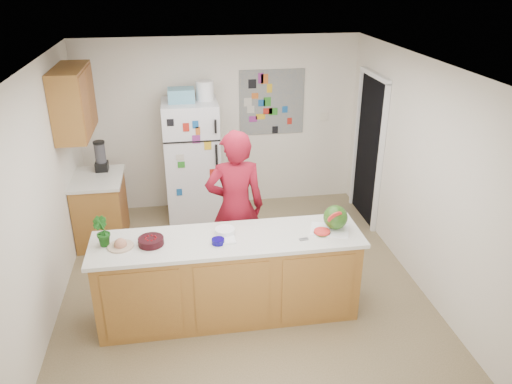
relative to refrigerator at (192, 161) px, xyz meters
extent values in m
cube|color=brown|center=(0.45, -1.88, -0.86)|extent=(4.00, 4.50, 0.02)
cube|color=beige|center=(0.45, 0.38, 0.40)|extent=(4.00, 0.02, 2.50)
cube|color=beige|center=(-1.56, -1.88, 0.40)|extent=(0.02, 4.50, 2.50)
cube|color=beige|center=(2.46, -1.88, 0.40)|extent=(0.02, 4.50, 2.50)
cube|color=white|center=(0.45, -1.88, 1.66)|extent=(4.00, 4.50, 0.02)
cube|color=black|center=(2.44, -0.43, 0.17)|extent=(0.03, 0.85, 2.04)
cube|color=brown|center=(0.25, -2.38, -0.41)|extent=(2.60, 0.62, 0.88)
cube|color=silver|center=(0.25, -2.38, 0.05)|extent=(2.68, 0.70, 0.04)
cube|color=brown|center=(-1.24, -0.53, -0.42)|extent=(0.60, 0.80, 0.86)
cube|color=silver|center=(-1.24, -0.53, 0.03)|extent=(0.64, 0.84, 0.04)
cube|color=brown|center=(-1.37, -0.58, 1.05)|extent=(0.35, 1.00, 0.80)
cube|color=silver|center=(0.00, 0.00, 0.00)|extent=(0.75, 0.70, 1.70)
cube|color=#5999B2|center=(-0.10, 0.00, 0.94)|extent=(0.35, 0.28, 0.18)
cube|color=slate|center=(1.20, 0.36, 0.70)|extent=(0.95, 0.01, 0.95)
imported|color=maroon|center=(0.41, -1.70, 0.06)|extent=(0.67, 0.44, 1.81)
cylinder|color=black|center=(-1.19, -0.31, 0.24)|extent=(0.14, 0.14, 0.38)
cube|color=silver|center=(1.28, -2.39, 0.08)|extent=(0.45, 0.39, 0.01)
sphere|color=#174F11|center=(1.34, -2.37, 0.20)|extent=(0.25, 0.25, 0.25)
cylinder|color=#E22B45|center=(1.19, -2.44, 0.09)|extent=(0.16, 0.16, 0.02)
cylinder|color=black|center=(-0.49, -2.39, 0.11)|extent=(0.31, 0.31, 0.07)
cylinder|color=silver|center=(0.23, -2.29, 0.10)|extent=(0.25, 0.25, 0.06)
cylinder|color=#090358|center=(0.15, -2.47, 0.10)|extent=(0.13, 0.13, 0.05)
cylinder|color=#B4AA89|center=(-0.78, -2.39, 0.08)|extent=(0.30, 0.30, 0.02)
cube|color=silver|center=(0.22, -2.43, 0.08)|extent=(0.20, 0.18, 0.02)
cube|color=gray|center=(0.98, -2.53, 0.08)|extent=(0.09, 0.05, 0.01)
imported|color=#154210|center=(-0.94, -2.33, 0.22)|extent=(0.20, 0.19, 0.29)
camera|label=1|loc=(-0.15, -6.65, 2.52)|focal=35.00mm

